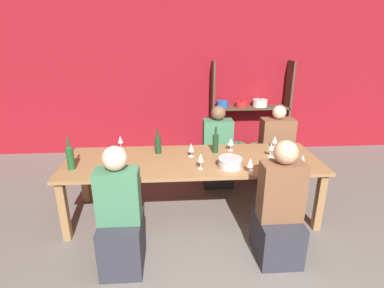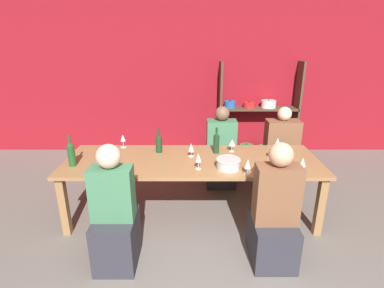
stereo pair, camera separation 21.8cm
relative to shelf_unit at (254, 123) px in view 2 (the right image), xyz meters
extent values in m
cube|color=maroon|center=(-0.92, 0.20, 0.77)|extent=(8.80, 0.06, 2.70)
cube|color=#4C3828|center=(-0.62, 0.00, 0.24)|extent=(0.04, 0.30, 1.65)
cube|color=#4C3828|center=(0.73, 0.00, 0.24)|extent=(0.04, 0.30, 1.65)
cube|color=#4C3828|center=(0.06, 0.00, -0.57)|extent=(1.36, 0.30, 0.04)
cylinder|color=#E0561E|center=(-0.45, 0.00, -0.48)|extent=(0.23, 0.23, 0.14)
sphere|color=black|center=(-0.45, 0.00, -0.39)|extent=(0.02, 0.02, 0.02)
cylinder|color=#338447|center=(-0.11, 0.00, -0.48)|extent=(0.24, 0.24, 0.13)
sphere|color=black|center=(-0.11, 0.00, -0.41)|extent=(0.02, 0.02, 0.02)
cylinder|color=#338447|center=(0.23, 0.00, -0.50)|extent=(0.23, 0.23, 0.10)
sphere|color=black|center=(0.23, 0.00, -0.43)|extent=(0.02, 0.02, 0.02)
cube|color=#4C3828|center=(0.06, 0.00, 0.26)|extent=(1.36, 0.30, 0.04)
cylinder|color=#235BAD|center=(-0.45, 0.00, 0.34)|extent=(0.20, 0.20, 0.11)
sphere|color=black|center=(-0.45, 0.00, 0.40)|extent=(0.02, 0.02, 0.02)
cylinder|color=red|center=(-0.11, 0.00, 0.32)|extent=(0.21, 0.21, 0.09)
sphere|color=black|center=(-0.11, 0.00, 0.38)|extent=(0.02, 0.02, 0.02)
cylinder|color=silver|center=(0.23, 0.00, 0.34)|extent=(0.26, 0.26, 0.12)
sphere|color=black|center=(0.23, 0.00, 0.41)|extent=(0.02, 0.02, 0.02)
cube|color=olive|center=(-1.12, -2.01, 0.12)|extent=(2.89, 0.94, 0.04)
cube|color=olive|center=(-2.48, -2.40, -0.24)|extent=(0.08, 0.08, 0.68)
cube|color=olive|center=(0.25, -2.40, -0.24)|extent=(0.08, 0.08, 0.68)
cube|color=olive|center=(-2.48, -1.62, -0.24)|extent=(0.08, 0.08, 0.68)
cube|color=olive|center=(0.25, -1.62, -0.24)|extent=(0.08, 0.08, 0.68)
cylinder|color=#B7BABC|center=(-0.73, -2.26, 0.19)|extent=(0.25, 0.25, 0.10)
torus|color=#B7BABC|center=(-0.73, -2.26, 0.24)|extent=(0.26, 0.26, 0.01)
cylinder|color=#19381E|center=(-0.83, -1.81, 0.25)|extent=(0.07, 0.07, 0.22)
cone|color=#19381E|center=(-0.83, -1.81, 0.37)|extent=(0.07, 0.07, 0.03)
cylinder|color=#19381E|center=(-0.83, -1.81, 0.42)|extent=(0.03, 0.03, 0.07)
cylinder|color=#1E4C23|center=(-2.41, -2.19, 0.25)|extent=(0.08, 0.08, 0.23)
cone|color=#1E4C23|center=(-2.41, -2.19, 0.39)|extent=(0.08, 0.08, 0.03)
cylinder|color=#1E4C23|center=(-2.41, -2.19, 0.44)|extent=(0.03, 0.03, 0.08)
cylinder|color=#19381E|center=(-1.51, -1.79, 0.23)|extent=(0.08, 0.08, 0.19)
cone|color=#19381E|center=(-1.51, -1.79, 0.34)|extent=(0.08, 0.08, 0.03)
cylinder|color=#19381E|center=(-1.51, -1.79, 0.40)|extent=(0.03, 0.03, 0.07)
cylinder|color=white|center=(-1.05, -2.28, 0.14)|extent=(0.06, 0.06, 0.00)
cylinder|color=white|center=(-1.05, -2.28, 0.18)|extent=(0.01, 0.01, 0.08)
cone|color=white|center=(-1.05, -2.28, 0.27)|extent=(0.06, 0.06, 0.09)
cylinder|color=maroon|center=(-1.05, -2.28, 0.24)|extent=(0.04, 0.04, 0.04)
cylinder|color=white|center=(-1.98, -1.62, 0.14)|extent=(0.07, 0.07, 0.00)
cylinder|color=white|center=(-1.98, -1.62, 0.18)|extent=(0.01, 0.01, 0.08)
cone|color=white|center=(-1.98, -1.62, 0.26)|extent=(0.06, 0.06, 0.09)
cylinder|color=maroon|center=(-1.98, -1.62, 0.24)|extent=(0.04, 0.04, 0.03)
cylinder|color=white|center=(-0.20, -2.21, 0.14)|extent=(0.07, 0.07, 0.00)
cylinder|color=white|center=(-0.20, -2.21, 0.18)|extent=(0.01, 0.01, 0.07)
cone|color=white|center=(-0.20, -2.21, 0.26)|extent=(0.08, 0.08, 0.09)
cylinder|color=beige|center=(-0.20, -2.21, 0.24)|extent=(0.04, 0.04, 0.04)
cylinder|color=white|center=(-1.13, -1.92, 0.14)|extent=(0.07, 0.07, 0.00)
cylinder|color=white|center=(-1.13, -1.92, 0.17)|extent=(0.01, 0.01, 0.06)
cone|color=white|center=(-1.13, -1.92, 0.25)|extent=(0.07, 0.07, 0.10)
cylinder|color=beige|center=(-1.13, -1.92, 0.22)|extent=(0.04, 0.04, 0.04)
cylinder|color=white|center=(-0.63, -1.76, 0.14)|extent=(0.06, 0.06, 0.00)
cylinder|color=white|center=(-0.63, -1.76, 0.18)|extent=(0.01, 0.01, 0.07)
cone|color=white|center=(-0.63, -1.76, 0.25)|extent=(0.08, 0.08, 0.07)
cylinder|color=beige|center=(-0.63, -1.76, 0.23)|extent=(0.04, 0.04, 0.03)
cylinder|color=white|center=(-0.06, -1.70, 0.14)|extent=(0.07, 0.07, 0.00)
cylinder|color=white|center=(-0.06, -1.70, 0.17)|extent=(0.01, 0.01, 0.06)
cone|color=white|center=(-0.06, -1.70, 0.24)|extent=(0.07, 0.07, 0.08)
cylinder|color=beige|center=(-0.06, -1.70, 0.22)|extent=(0.04, 0.04, 0.03)
cylinder|color=white|center=(0.02, -2.35, 0.14)|extent=(0.07, 0.07, 0.00)
cylinder|color=white|center=(0.02, -2.35, 0.17)|extent=(0.01, 0.01, 0.06)
cone|color=white|center=(0.02, -2.35, 0.24)|extent=(0.07, 0.07, 0.09)
cylinder|color=maroon|center=(0.02, -2.35, 0.22)|extent=(0.04, 0.04, 0.04)
cylinder|color=white|center=(-0.55, -2.41, 0.14)|extent=(0.06, 0.06, 0.00)
cylinder|color=white|center=(-0.55, -2.41, 0.17)|extent=(0.01, 0.01, 0.07)
cone|color=white|center=(-0.55, -2.41, 0.25)|extent=(0.06, 0.06, 0.09)
cylinder|color=white|center=(-0.20, -1.99, 0.14)|extent=(0.07, 0.07, 0.00)
cylinder|color=white|center=(-0.20, -1.99, 0.18)|extent=(0.01, 0.01, 0.08)
cone|color=white|center=(-0.20, -1.99, 0.26)|extent=(0.06, 0.06, 0.07)
cube|color=#2D2D38|center=(-0.35, -2.79, -0.37)|extent=(0.40, 0.49, 0.43)
cube|color=brown|center=(-0.35, -2.79, 0.12)|extent=(0.40, 0.22, 0.56)
sphere|color=tan|center=(-0.35, -2.79, 0.51)|extent=(0.21, 0.21, 0.21)
cube|color=#2D2D38|center=(-0.70, -1.17, -0.35)|extent=(0.41, 0.51, 0.46)
cube|color=#3D7551|center=(-0.70, -1.17, 0.12)|extent=(0.41, 0.23, 0.49)
sphere|color=brown|center=(-0.70, -1.17, 0.46)|extent=(0.20, 0.20, 0.20)
cube|color=#2D2D38|center=(-1.82, -2.84, -0.34)|extent=(0.37, 0.47, 0.49)
cube|color=#3D7551|center=(-1.82, -2.84, 0.16)|extent=(0.37, 0.21, 0.50)
sphere|color=beige|center=(-1.82, -2.84, 0.51)|extent=(0.21, 0.21, 0.21)
cube|color=#2D2D38|center=(0.14, -1.22, -0.35)|extent=(0.46, 0.57, 0.46)
cube|color=brown|center=(0.14, -1.22, 0.13)|extent=(0.46, 0.25, 0.50)
sphere|color=beige|center=(0.14, -1.22, 0.47)|extent=(0.19, 0.19, 0.19)
camera|label=1|loc=(-1.33, -5.16, 1.46)|focal=28.00mm
camera|label=2|loc=(-1.12, -5.17, 1.46)|focal=28.00mm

